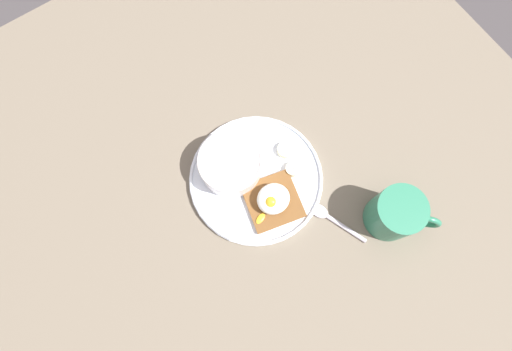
{
  "coord_description": "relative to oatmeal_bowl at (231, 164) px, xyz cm",
  "views": [
    {
      "loc": [
        -11.44,
        -16.72,
        76.86
      ],
      "look_at": [
        0.0,
        0.0,
        5.0
      ],
      "focal_mm": 28.0,
      "sensor_mm": 36.0,
      "label": 1
    }
  ],
  "objects": [
    {
      "name": "coffee_mug",
      "position": [
        18.99,
        -24.55,
        1.15
      ],
      "size": [
        9.95,
        10.88,
        9.54
      ],
      "color": "#2B7758",
      "rests_on": "ground_plane"
    },
    {
      "name": "plate",
      "position": [
        2.79,
        -4.27,
        -2.94
      ],
      "size": [
        25.77,
        25.77,
        1.6
      ],
      "color": "white",
      "rests_on": "ground_plane"
    },
    {
      "name": "banana_slice_left",
      "position": [
        9.51,
        -7.01,
        -1.94
      ],
      "size": [
        3.19,
        3.35,
        1.8
      ],
      "color": "beige",
      "rests_on": "plate"
    },
    {
      "name": "ground_plane",
      "position": [
        2.79,
        -4.27,
        -4.74
      ],
      "size": [
        120.0,
        120.0,
        2.0
      ],
      "primitive_type": "cube",
      "color": "#6E6252",
      "rests_on": "ground"
    },
    {
      "name": "spoon",
      "position": [
        10.13,
        -18.63,
        -3.34
      ],
      "size": [
        5.89,
        11.73,
        0.8
      ],
      "color": "silver",
      "rests_on": "ground_plane"
    },
    {
      "name": "poached_egg",
      "position": [
        2.84,
        -9.93,
        0.12
      ],
      "size": [
        8.35,
        5.72,
        3.83
      ],
      "color": "white",
      "rests_on": "toast_slice"
    },
    {
      "name": "banana_slice_front",
      "position": [
        10.66,
        -2.93,
        -2.07
      ],
      "size": [
        3.68,
        3.71,
        1.4
      ],
      "color": "beige",
      "rests_on": "plate"
    },
    {
      "name": "oatmeal_bowl",
      "position": [
        0.0,
        0.0,
        0.0
      ],
      "size": [
        12.0,
        12.0,
        5.56
      ],
      "color": "white",
      "rests_on": "plate"
    },
    {
      "name": "toast_slice",
      "position": [
        2.97,
        -9.88,
        -2.14
      ],
      "size": [
        11.76,
        11.76,
        1.06
      ],
      "color": "brown",
      "rests_on": "plate"
    }
  ]
}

